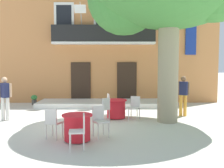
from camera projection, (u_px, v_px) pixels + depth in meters
ground_plane at (75, 123)px, 9.47m from camera, size 120.00×120.00×0.00m
building_facade at (105, 40)px, 16.16m from camera, size 13.00×5.09×7.50m
entrance_step_platform at (103, 103)px, 13.42m from camera, size 6.78×2.08×0.25m
cafe_table_near_tree at (116, 109)px, 10.23m from camera, size 0.86×0.86×0.76m
cafe_chair_near_tree_0 at (111, 103)px, 10.93m from camera, size 0.47×0.47×0.91m
cafe_chair_near_tree_1 at (104, 108)px, 9.62m from camera, size 0.57×0.57×0.91m
cafe_chair_near_tree_2 at (135, 106)px, 10.02m from camera, size 0.52×0.52×0.91m
cafe_table_middle at (77, 127)px, 7.17m from camera, size 0.86×0.86×0.76m
cafe_chair_middle_0 at (100, 119)px, 7.60m from camera, size 0.54×0.54×0.91m
cafe_chair_middle_1 at (53, 121)px, 7.34m from camera, size 0.51×0.51×0.91m
cafe_chair_middle_2 at (80, 129)px, 6.43m from camera, size 0.44×0.44×0.91m
ground_planter_left at (34, 99)px, 13.65m from camera, size 0.33×0.33×0.54m
pedestrian_near_entrance at (183, 94)px, 10.61m from camera, size 0.53×0.36×1.69m
pedestrian_mid_plaza at (5, 96)px, 9.76m from camera, size 0.53×0.39×1.69m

